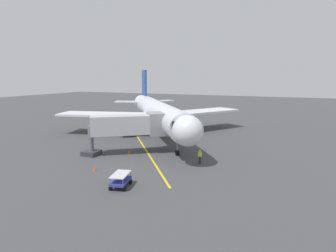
{
  "coord_description": "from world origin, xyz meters",
  "views": [
    {
      "loc": [
        -22.26,
        47.03,
        10.34
      ],
      "look_at": [
        -4.36,
        6.92,
        3.0
      ],
      "focal_mm": 32.37,
      "sensor_mm": 36.0,
      "label": 1
    }
  ],
  "objects_px": {
    "ground_crew_marshaller": "(200,156)",
    "safety_cone_nose_left": "(129,152)",
    "safety_cone_nose_right": "(95,168)",
    "airplane": "(157,113)",
    "baggage_cart_near_nose": "(121,180)",
    "jet_bridge": "(134,125)"
  },
  "relations": [
    {
      "from": "ground_crew_marshaller",
      "to": "safety_cone_nose_left",
      "type": "distance_m",
      "value": 10.06
    },
    {
      "from": "safety_cone_nose_left",
      "to": "safety_cone_nose_right",
      "type": "height_order",
      "value": "same"
    },
    {
      "from": "airplane",
      "to": "safety_cone_nose_left",
      "type": "bearing_deg",
      "value": 99.24
    },
    {
      "from": "ground_crew_marshaller",
      "to": "safety_cone_nose_right",
      "type": "distance_m",
      "value": 12.17
    },
    {
      "from": "baggage_cart_near_nose",
      "to": "safety_cone_nose_left",
      "type": "relative_size",
      "value": 5.21
    },
    {
      "from": "safety_cone_nose_right",
      "to": "ground_crew_marshaller",
      "type": "bearing_deg",
      "value": -143.03
    },
    {
      "from": "ground_crew_marshaller",
      "to": "safety_cone_nose_left",
      "type": "bearing_deg",
      "value": -2.3
    },
    {
      "from": "airplane",
      "to": "safety_cone_nose_right",
      "type": "relative_size",
      "value": 62.98
    },
    {
      "from": "airplane",
      "to": "jet_bridge",
      "type": "bearing_deg",
      "value": 101.39
    },
    {
      "from": "ground_crew_marshaller",
      "to": "jet_bridge",
      "type": "bearing_deg",
      "value": -7.29
    },
    {
      "from": "jet_bridge",
      "to": "baggage_cart_near_nose",
      "type": "xyz_separation_m",
      "value": [
        -5.28,
        11.55,
        -3.11
      ]
    },
    {
      "from": "safety_cone_nose_left",
      "to": "safety_cone_nose_right",
      "type": "bearing_deg",
      "value": 92.37
    },
    {
      "from": "baggage_cart_near_nose",
      "to": "ground_crew_marshaller",
      "type": "bearing_deg",
      "value": -113.16
    },
    {
      "from": "safety_cone_nose_left",
      "to": "safety_cone_nose_right",
      "type": "xyz_separation_m",
      "value": [
        -0.32,
        7.72,
        0.0
      ]
    },
    {
      "from": "jet_bridge",
      "to": "safety_cone_nose_right",
      "type": "distance_m",
      "value": 9.24
    },
    {
      "from": "ground_crew_marshaller",
      "to": "baggage_cart_near_nose",
      "type": "bearing_deg",
      "value": 66.84
    },
    {
      "from": "ground_crew_marshaller",
      "to": "baggage_cart_near_nose",
      "type": "height_order",
      "value": "ground_crew_marshaller"
    },
    {
      "from": "baggage_cart_near_nose",
      "to": "safety_cone_nose_right",
      "type": "bearing_deg",
      "value": -29.45
    },
    {
      "from": "airplane",
      "to": "ground_crew_marshaller",
      "type": "distance_m",
      "value": 18.43
    },
    {
      "from": "safety_cone_nose_left",
      "to": "ground_crew_marshaller",
      "type": "bearing_deg",
      "value": 177.7
    },
    {
      "from": "ground_crew_marshaller",
      "to": "baggage_cart_near_nose",
      "type": "distance_m",
      "value": 11.21
    },
    {
      "from": "ground_crew_marshaller",
      "to": "safety_cone_nose_right",
      "type": "height_order",
      "value": "ground_crew_marshaller"
    }
  ]
}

